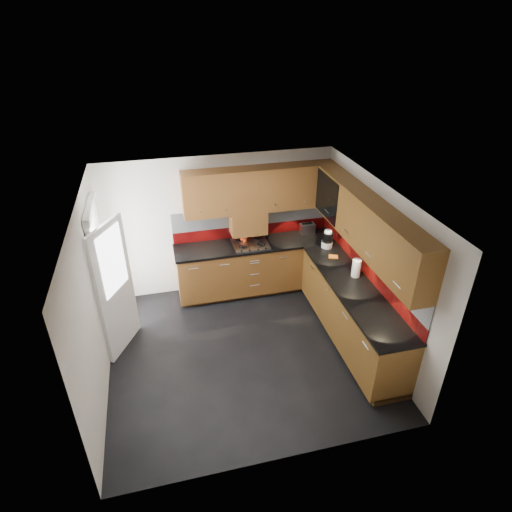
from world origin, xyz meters
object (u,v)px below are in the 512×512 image
object	(u,v)px
gas_hob	(251,244)
toaster	(307,228)
food_processor	(327,240)
utensil_pot	(244,236)

from	to	relation	value
gas_hob	toaster	xyz separation A→B (m)	(1.06, 0.17, 0.07)
gas_hob	toaster	distance (m)	1.07
gas_hob	food_processor	xyz separation A→B (m)	(1.20, -0.39, 0.12)
gas_hob	toaster	world-z (taller)	toaster
utensil_pot	food_processor	world-z (taller)	utensil_pot
toaster	food_processor	xyz separation A→B (m)	(0.14, -0.56, 0.05)
food_processor	utensil_pot	bearing A→B (deg)	157.79
utensil_pot	gas_hob	bearing A→B (deg)	-57.22
toaster	utensil_pot	bearing A→B (deg)	-178.19
gas_hob	utensil_pot	world-z (taller)	utensil_pot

